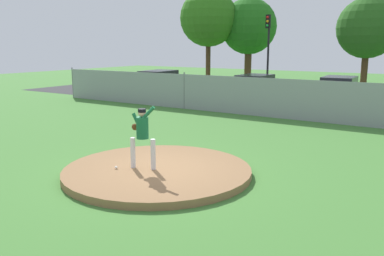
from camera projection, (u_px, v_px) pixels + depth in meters
name	position (u px, v px, depth m)	size (l,w,h in m)	color
ground_plane	(252.00, 134.00, 15.94)	(80.00, 80.00, 0.00)	#427A33
asphalt_strip	(317.00, 107.00, 22.92)	(44.00, 7.00, 0.01)	#2B2B2D
pitchers_mound	(158.00, 171.00, 10.99)	(5.02, 5.02, 0.19)	olive
pitcher_youth	(142.00, 132.00, 10.72)	(0.80, 0.32, 1.70)	silver
baseball	(116.00, 167.00, 10.87)	(0.07, 0.07, 0.07)	white
chainlink_fence	(289.00, 99.00, 19.04)	(29.67, 0.07, 1.98)	gray
parked_car_silver	(339.00, 93.00, 22.57)	(2.00, 4.15, 1.72)	#B7BABF
parked_car_charcoal	(255.00, 90.00, 24.56)	(1.85, 4.12, 1.69)	#232328
parked_car_burgundy	(159.00, 83.00, 28.84)	(2.18, 4.87, 1.67)	maroon
traffic_cone_orange	(239.00, 93.00, 27.46)	(0.40, 0.40, 0.55)	orange
traffic_light_near	(268.00, 41.00, 27.75)	(0.28, 0.46, 5.42)	black
tree_broad_left	(208.00, 18.00, 33.28)	(4.64, 4.64, 7.91)	#4C331E
tree_leaning_west	(249.00, 27.00, 33.88)	(4.59, 4.59, 7.24)	#4C331E
tree_slender_far	(368.00, 28.00, 27.15)	(4.03, 4.03, 6.55)	#4C331E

